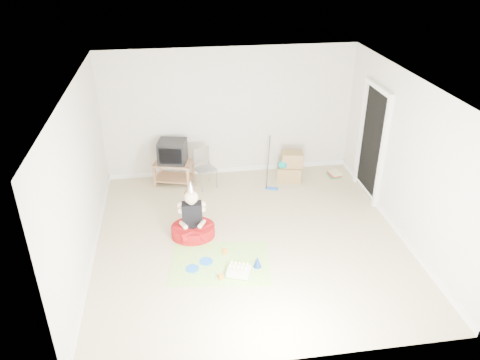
{
  "coord_description": "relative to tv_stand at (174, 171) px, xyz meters",
  "views": [
    {
      "loc": [
        -1.08,
        -6.25,
        4.48
      ],
      "look_at": [
        -0.1,
        0.4,
        0.9
      ],
      "focal_mm": 35.0,
      "sensor_mm": 36.0,
      "label": 1
    }
  ],
  "objects": [
    {
      "name": "blue_party_hat",
      "position": [
        1.17,
        -2.89,
        -0.18
      ],
      "size": [
        0.15,
        0.15,
        0.18
      ],
      "primitive_type": "cone",
      "rotation": [
        0.0,
        0.0,
        0.22
      ],
      "color": "#1837A9",
      "rests_on": "party_mat"
    },
    {
      "name": "doorway_recess",
      "position": [
        3.65,
        -0.95,
        0.75
      ],
      "size": [
        0.02,
        0.9,
        2.05
      ],
      "primitive_type": "cube",
      "color": "black",
      "rests_on": "ground"
    },
    {
      "name": "crt_tv",
      "position": [
        0.0,
        -0.0,
        0.42
      ],
      "size": [
        0.61,
        0.54,
        0.45
      ],
      "primitive_type": "cube",
      "rotation": [
        0.0,
        0.0,
        -0.22
      ],
      "color": "black",
      "rests_on": "tv_stand"
    },
    {
      "name": "party_mat",
      "position": [
        0.62,
        -2.71,
        -0.27
      ],
      "size": [
        1.64,
        1.29,
        0.01
      ],
      "primitive_type": "cube",
      "rotation": [
        0.0,
        0.0,
        -0.14
      ],
      "color": "#FD359F",
      "rests_on": "ground"
    },
    {
      "name": "blue_plate_near",
      "position": [
        0.41,
        -2.65,
        -0.26
      ],
      "size": [
        0.26,
        0.26,
        0.01
      ],
      "primitive_type": "cylinder",
      "rotation": [
        0.0,
        0.0,
        0.28
      ],
      "color": "blue",
      "rests_on": "party_mat"
    },
    {
      "name": "blue_plate_far",
      "position": [
        0.19,
        -2.8,
        -0.26
      ],
      "size": [
        0.26,
        0.26,
        0.01
      ],
      "primitive_type": "cylinder",
      "rotation": [
        0.0,
        0.0,
        -0.32
      ],
      "color": "blue",
      "rests_on": "party_mat"
    },
    {
      "name": "floor_mop",
      "position": [
        1.88,
        -0.55,
        -0.01
      ],
      "size": [
        0.27,
        0.33,
        1.02
      ],
      "color": "blue",
      "rests_on": "ground"
    },
    {
      "name": "seated_woman",
      "position": [
        0.26,
        -1.92,
        -0.05
      ],
      "size": [
        0.74,
        0.74,
        1.03
      ],
      "color": "#A10E10",
      "rests_on": "ground"
    },
    {
      "name": "orange_cup_far",
      "position": [
        0.59,
        -3.08,
        -0.23
      ],
      "size": [
        0.07,
        0.07,
        0.08
      ],
      "primitive_type": "cylinder",
      "rotation": [
        0.0,
        0.0,
        -0.12
      ],
      "color": "orange",
      "rests_on": "party_mat"
    },
    {
      "name": "folding_chair",
      "position": [
        0.61,
        -0.25,
        0.11
      ],
      "size": [
        0.47,
        0.46,
        0.8
      ],
      "color": "gray",
      "rests_on": "ground"
    },
    {
      "name": "birthday_cake",
      "position": [
        0.87,
        -3.01,
        -0.23
      ],
      "size": [
        0.41,
        0.37,
        0.15
      ],
      "color": "silver",
      "rests_on": "party_mat"
    },
    {
      "name": "cardboard_boxes",
      "position": [
        2.32,
        -0.2,
        0.01
      ],
      "size": [
        0.55,
        0.45,
        0.6
      ],
      "color": "olive",
      "rests_on": "ground"
    },
    {
      "name": "tv_stand",
      "position": [
        0.0,
        0.0,
        0.0
      ],
      "size": [
        0.84,
        0.66,
        0.46
      ],
      "color": "#976844",
      "rests_on": "ground"
    },
    {
      "name": "ground",
      "position": [
        1.17,
        -2.15,
        -0.27
      ],
      "size": [
        5.0,
        5.0,
        0.0
      ],
      "primitive_type": "plane",
      "color": "#C4B48C",
      "rests_on": "ground"
    },
    {
      "name": "book_pile",
      "position": [
        3.28,
        -0.18,
        -0.23
      ],
      "size": [
        0.25,
        0.3,
        0.09
      ],
      "color": "#2A7F4A",
      "rests_on": "ground"
    },
    {
      "name": "orange_cup_near",
      "position": [
        0.72,
        -2.49,
        -0.23
      ],
      "size": [
        0.1,
        0.1,
        0.08
      ],
      "primitive_type": "cylinder",
      "rotation": [
        0.0,
        0.0,
        -0.57
      ],
      "color": "orange",
      "rests_on": "party_mat"
    }
  ]
}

